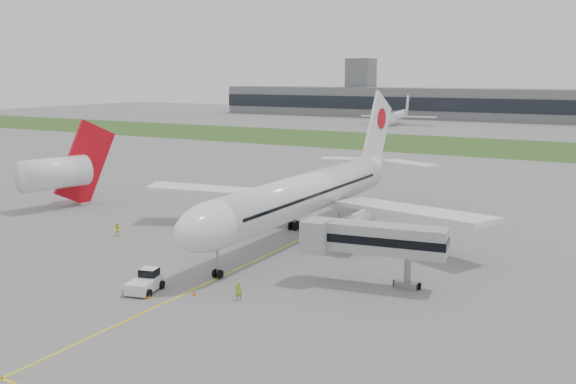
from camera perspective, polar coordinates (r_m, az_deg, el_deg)
The scene contains 14 objects.
ground at distance 77.80m, azimuth 0.20°, elevation -4.67°, with size 600.00×600.00×0.00m, color gray.
apron_markings at distance 73.63m, azimuth -1.71°, elevation -5.55°, with size 70.00×70.00×0.04m, color yellow, non-canonical shape.
grass_strip at distance 190.22m, azimuth 18.20°, elevation 3.78°, with size 600.00×50.00×0.02m, color #31531F.
terminal_building at distance 297.98m, azimuth 22.53°, elevation 7.08°, with size 320.00×22.30×14.00m.
control_tower at distance 324.03m, azimuth 6.42°, elevation 6.76°, with size 12.00×12.00×56.00m, color slate, non-canonical shape.
airliner at distance 80.73m, azimuth 1.90°, elevation -0.00°, with size 48.13×53.95×17.88m.
pushback_tug at distance 62.77m, azimuth -12.55°, elevation -7.78°, with size 3.39×4.32×2.00m.
jet_bridge at distance 62.29m, azimuth 7.33°, elevation -4.16°, with size 13.56×5.72×6.31m.
safety_cone_left at distance 60.93m, azimuth -12.29°, elevation -8.94°, with size 0.44×0.44×0.60m, color orange.
safety_cone_right at distance 60.91m, azimuth -8.34°, elevation -8.85°, with size 0.40×0.40×0.54m, color orange.
ground_crew_near at distance 59.13m, azimuth -4.42°, elevation -8.74°, with size 0.64×0.42×1.75m, color #89C320.
ground_crew_far at distance 84.36m, azimuth -14.91°, elevation -3.26°, with size 0.79×0.62×1.63m, color yellow.
neighbor_aircraft at distance 104.26m, azimuth -19.70°, elevation 1.70°, with size 7.09×17.41×14.04m.
distant_aircraft_left at distance 266.86m, azimuth 9.78°, elevation 5.91°, with size 30.49×26.90×11.66m, color white, non-canonical shape.
Camera 1 is at (36.70, -65.54, 20.24)m, focal length 40.00 mm.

